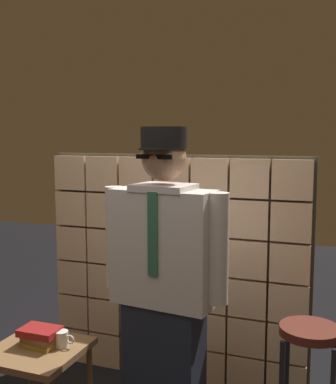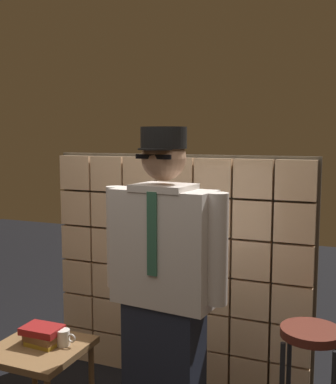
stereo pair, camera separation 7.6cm
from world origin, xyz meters
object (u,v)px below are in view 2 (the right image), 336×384
standing_person (164,290)px  book_stack (43,335)px  side_table (39,358)px  bar_stool (310,361)px  coffee_mug (64,338)px

standing_person → book_stack: bearing=-167.8°
side_table → book_stack: book_stack is taller
bar_stool → side_table: size_ratio=1.33×
standing_person → coffee_mug: (-0.63, -0.05, -0.36)m
standing_person → coffee_mug: bearing=-169.4°
book_stack → coffee_mug: bearing=14.3°
book_stack → coffee_mug: (0.13, 0.03, -0.01)m
standing_person → book_stack: standing_person is taller
bar_stool → book_stack: (-1.51, -0.40, 0.06)m
bar_stool → coffee_mug: size_ratio=5.86×
standing_person → coffee_mug: 0.72m
side_table → coffee_mug: coffee_mug is taller
book_stack → coffee_mug: book_stack is taller
standing_person → side_table: standing_person is taller
side_table → coffee_mug: (0.13, 0.07, 0.12)m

